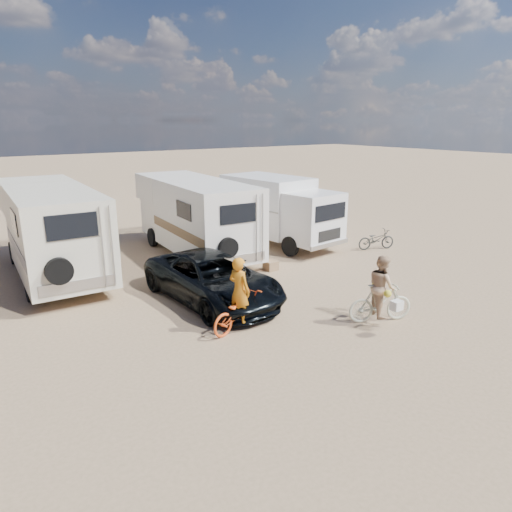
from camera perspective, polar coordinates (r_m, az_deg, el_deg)
ground at (r=13.15m, az=6.08°, el=-7.06°), size 140.00×140.00×0.00m
rv_main at (r=18.59m, az=-7.45°, el=4.65°), size 2.94×7.20×2.97m
rv_left at (r=17.32m, az=-23.71°, el=2.69°), size 2.86×7.54×3.05m
box_truck at (r=20.10m, az=2.97°, el=5.46°), size 2.81×5.78×2.85m
dark_suv at (r=13.82m, az=-5.33°, el=-2.74°), size 2.58×5.15×1.40m
bike_man at (r=12.00m, az=-2.03°, el=-6.77°), size 1.97×1.08×0.98m
bike_woman at (r=12.85m, az=14.99°, el=-5.56°), size 1.81×1.17×1.06m
rider_man at (r=11.86m, az=-2.04°, el=-5.06°), size 0.56×0.72×1.75m
rider_woman at (r=12.75m, az=15.09°, el=-4.31°), size 0.90×0.99×1.66m
bike_parked at (r=20.03m, az=14.51°, el=1.98°), size 1.70×1.07×0.84m
cooler at (r=16.51m, az=-2.52°, el=-1.16°), size 0.71×0.60×0.49m
crate at (r=16.75m, az=1.81°, el=-1.17°), size 0.42×0.42×0.34m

